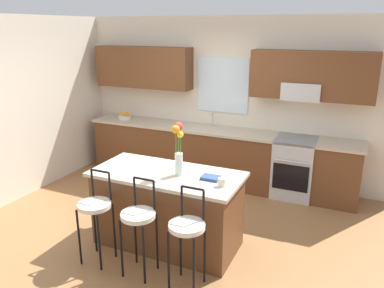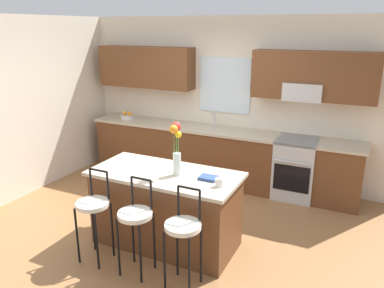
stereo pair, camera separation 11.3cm
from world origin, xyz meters
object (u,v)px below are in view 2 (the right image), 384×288
Objects in this scene: flower_vase at (176,146)px; fruit_bowl_oranges at (128,116)px; cookbook at (208,178)px; bar_stool_near at (93,208)px; bar_stool_far at (183,230)px; kitchen_island at (166,208)px; bar_stool_middle at (136,218)px; oven_range at (295,168)px; mug_ceramic at (219,182)px.

flower_vase reaches higher than fruit_bowl_oranges.
flower_vase is at bearing -174.51° from cookbook.
bar_stool_far is (1.10, 0.00, 0.00)m from bar_stool_near.
bar_stool_middle is (0.00, -0.63, 0.17)m from kitchen_island.
bar_stool_near is 1.71× the size of flower_vase.
oven_range is 2.72m from bar_stool_far.
bar_stool_middle is at bearing -143.42° from mug_ceramic.
bar_stool_near is 1.40m from mug_ceramic.
mug_ceramic reaches higher than kitchen_island.
bar_stool_far is 5.21× the size of cookbook.
kitchen_island is 0.71m from cookbook.
bar_stool_middle reaches higher than cookbook.
fruit_bowl_oranges reaches higher than kitchen_island.
oven_range is 3.83× the size of fruit_bowl_oranges.
flower_vase is (-0.40, 0.62, 0.63)m from bar_stool_far.
mug_ceramic is (1.26, 0.53, 0.33)m from bar_stool_near.
bar_stool_middle is 5.21× the size of cookbook.
cookbook reaches higher than oven_range.
fruit_bowl_oranges is at bearing 132.94° from bar_stool_far.
kitchen_island is 1.67× the size of bar_stool_far.
bar_stool_far reaches higher than cookbook.
bar_stool_far is at bearing -48.76° from kitchen_island.
oven_range is at bearing 77.64° from bar_stool_far.
kitchen_island is 0.85m from bar_stool_far.
bar_stool_near reaches higher than oven_range.
fruit_bowl_oranges reaches higher than oven_range.
bar_stool_middle is 0.90m from flower_vase.
kitchen_island is 19.37× the size of mug_ceramic.
oven_range is at bearing -0.46° from fruit_bowl_oranges.
mug_ceramic is at bearing -8.20° from kitchen_island.
flower_vase is 2.95m from fruit_bowl_oranges.
fruit_bowl_oranges reaches higher than bar_stool_near.
oven_range is 2.89m from bar_stool_middle.
kitchen_island is 2.87m from fruit_bowl_oranges.
oven_range is 2.14m from cookbook.
mug_ceramic reaches higher than oven_range.
kitchen_island is (-1.13, -2.03, 0.00)m from oven_range.
fruit_bowl_oranges is (-3.07, 0.02, 0.50)m from oven_range.
bar_stool_middle is 1.71× the size of flower_vase.
fruit_bowl_oranges is (-2.10, 2.06, -0.30)m from flower_vase.
bar_stool_near is at bearing -122.36° from oven_range.
bar_stool_middle is at bearing 0.00° from bar_stool_near.
bar_stool_far is at bearing 0.00° from bar_stool_near.
mug_ceramic is at bearing -39.09° from fruit_bowl_oranges.
bar_stool_far is 0.64m from mug_ceramic.
cookbook is at bearing -39.23° from fruit_bowl_oranges.
kitchen_island is 0.85m from bar_stool_near.
bar_stool_middle is 3.32m from fruit_bowl_oranges.
bar_stool_far is at bearing 0.00° from bar_stool_middle.
mug_ceramic is (0.55, -0.10, -0.30)m from flower_vase.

